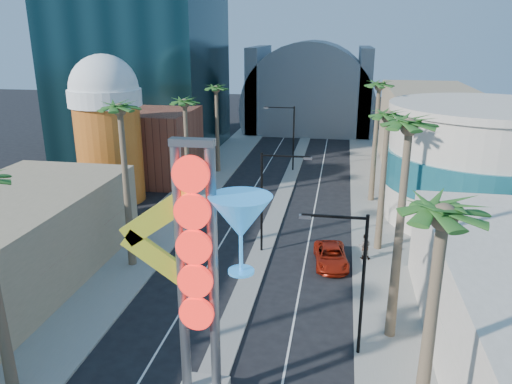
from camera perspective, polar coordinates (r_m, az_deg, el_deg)
name	(u,v)px	position (r m, az deg, el deg)	size (l,w,h in m)	color
sidewalk_west	(198,188)	(55.11, -6.62, 0.45)	(5.00, 100.00, 0.15)	gray
sidewalk_east	(375,198)	(53.10, 13.47, -0.62)	(5.00, 100.00, 0.15)	gray
median	(287,185)	(56.12, 3.60, 0.86)	(1.60, 84.00, 0.15)	gray
brick_filler_west	(150,145)	(58.94, -12.04, 5.28)	(10.00, 10.00, 8.00)	brown
filler_east	(427,129)	(65.20, 18.93, 6.79)	(10.00, 20.00, 10.00)	#998563
beer_mug	(107,124)	(51.46, -16.63, 7.48)	(7.00, 7.00, 14.50)	#B85218
turquoise_building	(481,165)	(48.31, 24.33, 2.82)	(16.60, 16.60, 10.60)	beige
canopy	(310,105)	(88.38, 6.17, 9.90)	(22.00, 16.00, 22.00)	slate
neon_sign	(215,263)	(21.08, -4.65, -8.08)	(6.53, 2.60, 12.55)	gray
streetlight_0	(269,193)	(37.57, 1.48, -0.13)	(3.79, 0.25, 8.00)	black
streetlight_1	(289,132)	(60.80, 3.81, 6.86)	(3.79, 0.25, 8.00)	black
streetlight_2	(354,273)	(26.13, 11.16, -9.03)	(3.45, 0.25, 8.00)	black
palm_1	(121,120)	(35.10, -15.22, 7.96)	(2.40, 2.40, 12.70)	brown
palm_2	(185,109)	(48.19, -8.12, 9.36)	(2.40, 2.40, 11.20)	brown
palm_3	(216,94)	(59.62, -4.56, 11.10)	(2.40, 2.40, 11.20)	brown
palm_4	(441,235)	(16.85, 20.42, -4.67)	(2.40, 2.40, 12.20)	brown
palm_5	(408,142)	(26.09, 16.97, 5.52)	(2.40, 2.40, 13.20)	brown
palm_6	(387,125)	(38.06, 14.80, 7.37)	(2.40, 2.40, 11.70)	brown
palm_7	(379,94)	(49.78, 13.85, 10.85)	(2.40, 2.40, 12.70)	brown
red_pickup	(331,256)	(37.49, 8.56, -7.26)	(2.31, 5.00, 1.39)	#9F1D0C
pedestrian_b	(365,246)	(38.46, 12.30, -6.09)	(0.96, 0.75, 1.98)	gray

